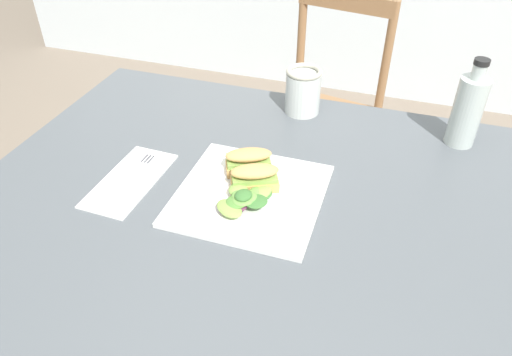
% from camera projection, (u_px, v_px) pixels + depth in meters
% --- Properties ---
extents(dining_table, '(1.17, 0.99, 0.74)m').
position_uv_depth(dining_table, '(243.00, 246.00, 1.07)').
color(dining_table, '#51565B').
rests_on(dining_table, ground).
extents(chair_wooden_far, '(0.47, 0.47, 0.87)m').
position_uv_depth(chair_wooden_far, '(323.00, 115.00, 1.86)').
color(chair_wooden_far, '#8E6642').
rests_on(chair_wooden_far, ground).
extents(plate_lunch, '(0.30, 0.30, 0.01)m').
position_uv_depth(plate_lunch, '(250.00, 195.00, 1.01)').
color(plate_lunch, white).
rests_on(plate_lunch, dining_table).
extents(sandwich_half_front, '(0.11, 0.09, 0.06)m').
position_uv_depth(sandwich_half_front, '(255.00, 177.00, 1.00)').
color(sandwich_half_front, tan).
rests_on(sandwich_half_front, plate_lunch).
extents(sandwich_half_back, '(0.11, 0.09, 0.06)m').
position_uv_depth(sandwich_half_back, '(249.00, 161.00, 1.05)').
color(sandwich_half_back, tan).
rests_on(sandwich_half_back, plate_lunch).
extents(salad_mixed_greens, '(0.11, 0.15, 0.04)m').
position_uv_depth(salad_mixed_greens, '(247.00, 196.00, 0.97)').
color(salad_mixed_greens, '#518438').
rests_on(salad_mixed_greens, plate_lunch).
extents(napkin_folded, '(0.12, 0.24, 0.00)m').
position_uv_depth(napkin_folded, '(130.00, 180.00, 1.05)').
color(napkin_folded, white).
rests_on(napkin_folded, dining_table).
extents(fork_on_napkin, '(0.03, 0.19, 0.00)m').
position_uv_depth(fork_on_napkin, '(134.00, 174.00, 1.06)').
color(fork_on_napkin, silver).
rests_on(fork_on_napkin, napkin_folded).
extents(bottle_cold_brew, '(0.07, 0.07, 0.21)m').
position_uv_depth(bottle_cold_brew, '(466.00, 114.00, 1.13)').
color(bottle_cold_brew, black).
rests_on(bottle_cold_brew, dining_table).
extents(mason_jar_iced_tea, '(0.09, 0.09, 0.12)m').
position_uv_depth(mason_jar_iced_tea, '(304.00, 93.00, 1.26)').
color(mason_jar_iced_tea, '#995623').
rests_on(mason_jar_iced_tea, dining_table).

